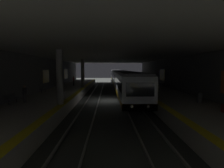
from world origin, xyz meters
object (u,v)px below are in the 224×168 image
object	(u,v)px
pillar_far	(83,73)
metro_train	(120,78)
bench_right_far	(63,82)
trash_bin	(200,98)
bench_right_near	(12,98)
suitcase_rolling	(224,108)
bench_right_mid	(43,88)
backpack_on_floor	(153,86)
bench_left_mid	(162,84)
person_waiting_near	(74,80)
pillar_near	(60,77)
bench_left_far	(150,80)
person_walking_mid	(25,93)

from	to	relation	value
pillar_far	metro_train	world-z (taller)	pillar_far
bench_right_far	trash_bin	world-z (taller)	bench_right_far
bench_right_far	trash_bin	bearing A→B (deg)	-139.36
bench_right_near	suitcase_rolling	xyz separation A→B (m)	(-3.59, -16.20, -0.24)
bench_right_mid	backpack_on_floor	bearing A→B (deg)	-66.87
bench_right_mid	backpack_on_floor	distance (m)	16.92
bench_left_mid	bench_right_near	size ratio (longest dim) A/B	1.00
backpack_on_floor	person_waiting_near	bearing A→B (deg)	76.50
pillar_near	trash_bin	xyz separation A→B (m)	(0.61, -12.15, -1.85)
bench_right_mid	backpack_on_floor	size ratio (longest dim) A/B	4.25
bench_left_far	person_waiting_near	bearing A→B (deg)	112.98
bench_right_mid	person_waiting_near	bearing A→B (deg)	-12.40
metro_train	person_waiting_near	world-z (taller)	metro_train
suitcase_rolling	backpack_on_floor	world-z (taller)	suitcase_rolling
pillar_near	person_walking_mid	bearing A→B (deg)	74.50
person_waiting_near	bench_left_far	bearing A→B (deg)	-67.02
pillar_near	pillar_far	bearing A→B (deg)	0.00
bench_right_near	backpack_on_floor	world-z (taller)	bench_right_near
person_walking_mid	bench_left_far	bearing A→B (deg)	-34.64
pillar_far	person_waiting_near	distance (m)	4.09
pillar_far	bench_right_near	world-z (taller)	pillar_far
bench_left_mid	suitcase_rolling	world-z (taller)	suitcase_rolling
pillar_far	metro_train	bearing A→B (deg)	-31.41
bench_right_far	suitcase_rolling	size ratio (longest dim) A/B	1.95
trash_bin	person_walking_mid	bearing A→B (deg)	88.84
bench_left_mid	bench_right_near	distance (m)	22.77
backpack_on_floor	pillar_far	bearing A→B (deg)	90.42
bench_right_near	bench_left_mid	bearing A→B (deg)	-48.56
bench_right_mid	bench_right_far	xyz separation A→B (m)	(11.40, 0.00, 0.00)
bench_right_far	backpack_on_floor	xyz separation A→B (m)	(-4.75, -15.55, -0.32)
person_waiting_near	suitcase_rolling	size ratio (longest dim) A/B	1.98
bench_left_far	bench_left_mid	bearing A→B (deg)	180.00
bench_right_far	bench_left_far	bearing A→B (deg)	-74.36
trash_bin	pillar_far	bearing A→B (deg)	40.56
bench_right_mid	person_walking_mid	size ratio (longest dim) A/B	1.11
pillar_near	metro_train	world-z (taller)	pillar_near
bench_left_far	suitcase_rolling	distance (m)	27.73
pillar_near	backpack_on_floor	world-z (taller)	pillar_near
person_walking_mid	bench_right_near	bearing A→B (deg)	127.04
bench_left_far	bench_right_near	world-z (taller)	same
pillar_near	bench_right_mid	world-z (taller)	pillar_near
metro_train	bench_left_far	xyz separation A→B (m)	(-1.11, -6.33, -0.45)
bench_left_far	bench_right_near	distance (m)	29.55
pillar_far	metro_train	xyz separation A→B (m)	(10.73, -6.55, -1.30)
bench_right_far	pillar_far	bearing A→B (deg)	-139.13
bench_right_near	person_waiting_near	bearing A→B (deg)	-6.94
pillar_near	backpack_on_floor	size ratio (longest dim) A/B	11.38
bench_left_mid	bench_right_far	distance (m)	17.60
bench_right_mid	trash_bin	size ratio (longest dim) A/B	2.00
person_waiting_near	backpack_on_floor	xyz separation A→B (m)	(-3.21, -13.39, -0.74)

